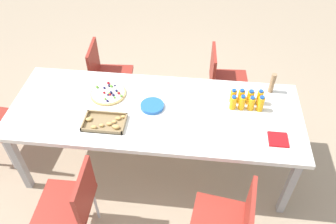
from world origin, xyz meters
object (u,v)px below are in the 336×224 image
at_px(chair_near_right, 106,73).
at_px(juice_bottle_4, 261,104).
at_px(snack_tray, 105,123).
at_px(juice_bottle_3, 233,96).
at_px(juice_bottle_5, 251,103).
at_px(juice_bottle_2, 241,96).
at_px(party_table, 155,114).
at_px(plate_stack, 152,106).
at_px(juice_bottle_7, 233,103).
at_px(chair_far_right, 73,202).
at_px(cardboard_tube, 272,83).
at_px(juice_bottle_0, 260,97).
at_px(juice_bottle_1, 250,97).
at_px(napkin_stack, 278,139).
at_px(fruit_pizza, 108,93).
at_px(chair_near_left, 223,78).
at_px(juice_bottle_6, 242,103).
at_px(chair_far_left, 229,221).

xyz_separation_m(chair_near_right, juice_bottle_4, (-1.52, 0.67, 0.32)).
bearing_deg(snack_tray, juice_bottle_3, -159.40).
bearing_deg(juice_bottle_5, juice_bottle_2, -44.14).
relative_size(party_table, plate_stack, 12.42).
xyz_separation_m(chair_near_right, juice_bottle_7, (-1.30, 0.68, 0.32)).
bearing_deg(plate_stack, chair_far_right, 58.95).
relative_size(juice_bottle_3, cardboard_tube, 0.68).
bearing_deg(chair_near_right, cardboard_tube, 71.84).
bearing_deg(cardboard_tube, juice_bottle_2, 31.92).
bearing_deg(juice_bottle_0, party_table, 11.36).
relative_size(juice_bottle_5, cardboard_tube, 0.70).
xyz_separation_m(juice_bottle_1, cardboard_tube, (-0.20, -0.17, 0.03)).
bearing_deg(napkin_stack, fruit_pizza, -15.05).
distance_m(juice_bottle_2, plate_stack, 0.76).
distance_m(juice_bottle_4, napkin_stack, 0.35).
height_order(chair_far_right, juice_bottle_4, juice_bottle_4).
relative_size(chair_near_left, chair_far_right, 1.00).
xyz_separation_m(chair_near_left, juice_bottle_0, (-0.27, 0.64, 0.32)).
height_order(juice_bottle_6, cardboard_tube, cardboard_tube).
bearing_deg(juice_bottle_7, juice_bottle_5, -178.19).
xyz_separation_m(juice_bottle_4, fruit_pizza, (1.32, -0.06, -0.06)).
bearing_deg(chair_near_left, napkin_stack, 17.10).
relative_size(juice_bottle_3, juice_bottle_5, 0.97).
bearing_deg(fruit_pizza, juice_bottle_4, 177.52).
height_order(juice_bottle_3, juice_bottle_7, juice_bottle_7).
bearing_deg(cardboard_tube, juice_bottle_1, 41.40).
height_order(juice_bottle_2, fruit_pizza, juice_bottle_2).
height_order(chair_near_right, juice_bottle_0, juice_bottle_0).
relative_size(juice_bottle_0, juice_bottle_1, 1.05).
bearing_deg(juice_bottle_5, juice_bottle_0, -133.15).
bearing_deg(juice_bottle_2, chair_far_right, 37.93).
relative_size(juice_bottle_7, fruit_pizza, 0.42).
bearing_deg(juice_bottle_4, plate_stack, 4.23).
bearing_deg(juice_bottle_2, juice_bottle_4, 152.10).
distance_m(chair_near_left, cardboard_tube, 0.70).
relative_size(juice_bottle_4, napkin_stack, 1.00).
relative_size(juice_bottle_5, fruit_pizza, 0.43).
relative_size(chair_near_left, juice_bottle_3, 6.31).
relative_size(chair_near_left, juice_bottle_7, 6.23).
relative_size(juice_bottle_0, napkin_stack, 0.97).
bearing_deg(plate_stack, fruit_pizza, -16.78).
height_order(juice_bottle_1, snack_tray, juice_bottle_1).
distance_m(juice_bottle_0, juice_bottle_3, 0.22).
bearing_deg(juice_bottle_7, juice_bottle_1, -151.21).
bearing_deg(chair_near_right, chair_far_right, 0.87).
bearing_deg(snack_tray, chair_far_left, 149.25).
relative_size(juice_bottle_2, snack_tray, 0.40).
xyz_separation_m(juice_bottle_3, napkin_stack, (-0.34, 0.41, -0.05)).
height_order(juice_bottle_0, plate_stack, juice_bottle_0).
xyz_separation_m(party_table, plate_stack, (0.03, -0.03, 0.07)).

